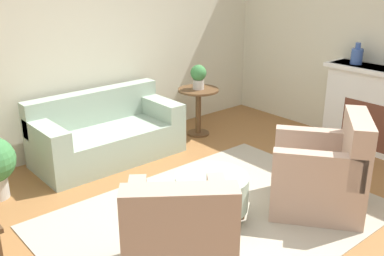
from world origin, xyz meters
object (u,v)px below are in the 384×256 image
object	(u,v)px
armchair_left	(179,247)
ottoman_table	(212,192)
couch	(106,135)
side_table	(198,103)
vase_mantel_near	(357,56)
potted_plant_on_side_table	(198,75)
armchair_right	(324,175)

from	to	relation	value
armchair_left	ottoman_table	size ratio (longest dim) A/B	1.65
couch	ottoman_table	distance (m)	1.94
armchair_left	side_table	world-z (taller)	armchair_left
armchair_left	vase_mantel_near	size ratio (longest dim) A/B	4.12
armchair_left	side_table	bearing A→B (deg)	46.32
couch	potted_plant_on_side_table	size ratio (longest dim) A/B	5.31
ottoman_table	vase_mantel_near	world-z (taller)	vase_mantel_near
couch	ottoman_table	xyz separation A→B (m)	(0.02, -1.94, -0.02)
armchair_left	armchair_right	size ratio (longest dim) A/B	1.00
armchair_left	ottoman_table	xyz separation A→B (m)	(0.88, 0.59, -0.09)
armchair_right	ottoman_table	bearing A→B (deg)	148.73
armchair_right	ottoman_table	size ratio (longest dim) A/B	1.65
ottoman_table	potted_plant_on_side_table	size ratio (longest dim) A/B	2.04
vase_mantel_near	potted_plant_on_side_table	distance (m)	2.11
ottoman_table	armchair_left	bearing A→B (deg)	-146.23
couch	ottoman_table	world-z (taller)	couch
ottoman_table	potted_plant_on_side_table	bearing A→B (deg)	52.03
couch	vase_mantel_near	size ratio (longest dim) A/B	6.51
ottoman_table	potted_plant_on_side_table	xyz separation A→B (m)	(1.42, 1.82, 0.59)
armchair_left	vase_mantel_near	bearing A→B (deg)	12.62
potted_plant_on_side_table	vase_mantel_near	bearing A→B (deg)	-49.66
armchair_left	potted_plant_on_side_table	bearing A→B (deg)	46.32
couch	armchair_right	bearing A→B (deg)	-68.73
vase_mantel_near	potted_plant_on_side_table	size ratio (longest dim) A/B	0.81
potted_plant_on_side_table	side_table	bearing A→B (deg)	0.00
side_table	potted_plant_on_side_table	size ratio (longest dim) A/B	1.98
armchair_right	side_table	size ratio (longest dim) A/B	1.70
armchair_right	couch	bearing A→B (deg)	111.27
armchair_left	ottoman_table	world-z (taller)	armchair_left
ottoman_table	side_table	distance (m)	2.31
side_table	potted_plant_on_side_table	xyz separation A→B (m)	(0.00, 0.00, 0.41)
side_table	ottoman_table	bearing A→B (deg)	-127.97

